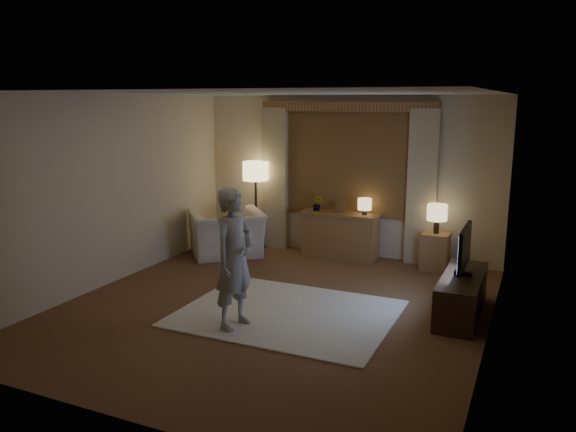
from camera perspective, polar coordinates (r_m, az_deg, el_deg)
The scene contains 13 objects.
room at distance 7.15m, azimuth 0.25°, elevation 2.13°, with size 5.04×5.54×2.64m.
rug at distance 6.85m, azimuth -0.06°, elevation -9.85°, with size 2.50×2.00×0.02m, color white.
sideboard at distance 9.17m, azimuth 5.30°, elevation -2.04°, with size 1.20×0.40×0.70m, color brown.
picture_frame at distance 9.08m, azimuth 5.36°, elevation 0.72°, with size 0.16×0.02×0.20m, color brown.
plant at distance 9.20m, azimuth 3.01°, elevation 1.22°, with size 0.17×0.13×0.30m, color #999999.
table_lamp_sideboard at distance 8.94m, azimuth 7.79°, elevation 1.13°, with size 0.22×0.22×0.30m.
floor_lamp at distance 9.57m, azimuth -3.31°, elevation 4.11°, with size 0.44×0.44×1.50m.
armchair at distance 9.25m, azimuth -6.24°, elevation -1.81°, with size 1.14×1.00×0.74m, color beige.
side_table at distance 8.78m, azimuth 14.71°, elevation -3.48°, with size 0.40×0.40×0.56m, color brown.
table_lamp_side at distance 8.65m, azimuth 14.92°, elevation 0.28°, with size 0.30×0.30×0.44m.
tv_stand at distance 7.02m, azimuth 17.22°, elevation -7.74°, with size 0.45×1.40×0.50m, color black.
tv at distance 6.86m, azimuth 17.49°, elevation -3.21°, with size 0.20×0.81×0.59m.
person at distance 6.24m, azimuth -5.48°, elevation -4.30°, with size 0.58×0.38×1.58m, color #B0ACA3.
Camera 1 is at (2.88, -5.93, 2.53)m, focal length 35.00 mm.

